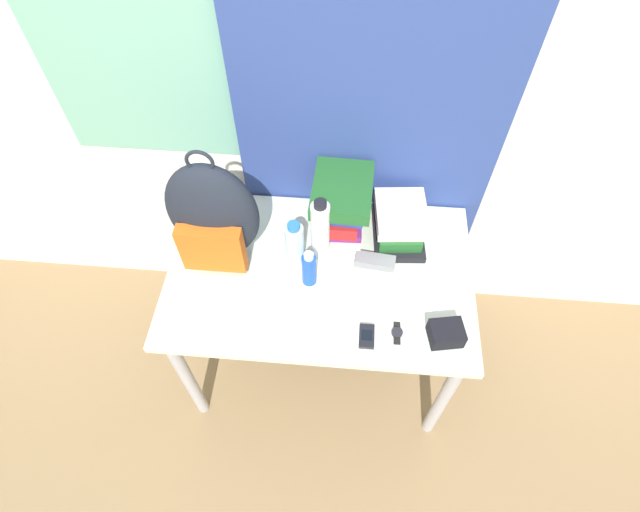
% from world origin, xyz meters
% --- Properties ---
extents(ground_plane, '(12.00, 12.00, 0.00)m').
position_xyz_m(ground_plane, '(0.00, 0.00, 0.00)').
color(ground_plane, '#8C704C').
extents(wall_back, '(6.00, 0.06, 2.50)m').
position_xyz_m(wall_back, '(-0.00, 0.81, 1.25)').
color(wall_back, silver).
rests_on(wall_back, ground_plane).
extents(curtain_blue, '(0.96, 0.04, 2.50)m').
position_xyz_m(curtain_blue, '(0.14, 0.75, 1.25)').
color(curtain_blue, navy).
rests_on(curtain_blue, ground_plane).
extents(desk, '(1.13, 0.72, 0.73)m').
position_xyz_m(desk, '(0.00, 0.36, 0.63)').
color(desk, silver).
rests_on(desk, ground_plane).
extents(backpack, '(0.32, 0.19, 0.51)m').
position_xyz_m(backpack, '(-0.38, 0.42, 0.94)').
color(backpack, '#1E232D').
rests_on(backpack, desk).
extents(book_stack_left, '(0.23, 0.28, 0.24)m').
position_xyz_m(book_stack_left, '(0.06, 0.57, 0.86)').
color(book_stack_left, silver).
rests_on(book_stack_left, desk).
extents(book_stack_center, '(0.21, 0.29, 0.13)m').
position_xyz_m(book_stack_center, '(0.29, 0.57, 0.79)').
color(book_stack_center, black).
rests_on(book_stack_center, desk).
extents(water_bottle, '(0.07, 0.07, 0.20)m').
position_xyz_m(water_bottle, '(-0.10, 0.42, 0.82)').
color(water_bottle, silver).
rests_on(water_bottle, desk).
extents(sports_bottle, '(0.07, 0.07, 0.28)m').
position_xyz_m(sports_bottle, '(-0.01, 0.45, 0.86)').
color(sports_bottle, white).
rests_on(sports_bottle, desk).
extents(sunscreen_bottle, '(0.05, 0.05, 0.17)m').
position_xyz_m(sunscreen_bottle, '(-0.04, 0.32, 0.80)').
color(sunscreen_bottle, blue).
rests_on(sunscreen_bottle, desk).
extents(cell_phone, '(0.05, 0.09, 0.02)m').
position_xyz_m(cell_phone, '(0.18, 0.11, 0.74)').
color(cell_phone, black).
rests_on(cell_phone, desk).
extents(sunglasses_case, '(0.16, 0.07, 0.04)m').
position_xyz_m(sunglasses_case, '(0.20, 0.41, 0.75)').
color(sunglasses_case, gray).
rests_on(sunglasses_case, desk).
extents(camera_pouch, '(0.13, 0.11, 0.07)m').
position_xyz_m(camera_pouch, '(0.44, 0.13, 0.76)').
color(camera_pouch, black).
rests_on(camera_pouch, desk).
extents(wristwatch, '(0.04, 0.09, 0.01)m').
position_xyz_m(wristwatch, '(0.28, 0.13, 0.73)').
color(wristwatch, black).
rests_on(wristwatch, desk).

